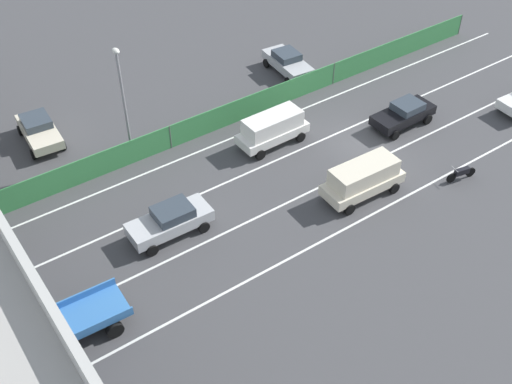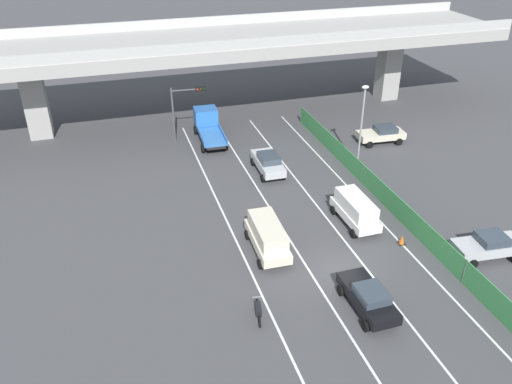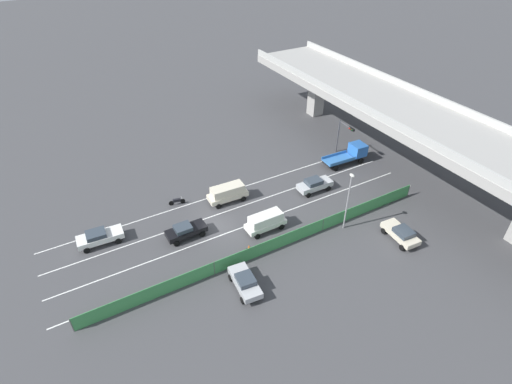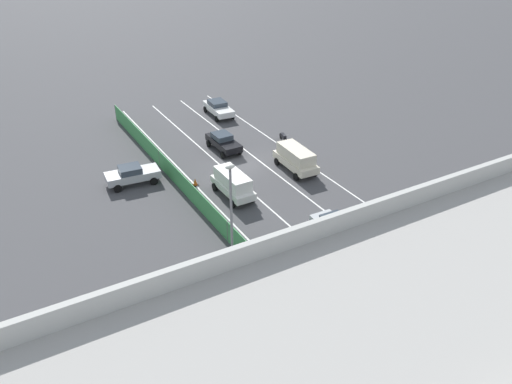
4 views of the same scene
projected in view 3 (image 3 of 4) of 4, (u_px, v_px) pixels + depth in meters
The scene contains 19 objects.
ground_plane at pixel (216, 226), 44.46m from camera, with size 300.00×300.00×0.00m, color #424244.
lane_line_left_edge at pixel (223, 193), 49.40m from camera, with size 0.14×42.73×0.01m, color silver.
lane_line_mid_left at pixel (236, 208), 47.00m from camera, with size 0.14×42.73×0.01m, color silver.
lane_line_mid_right at pixel (250, 225), 44.60m from camera, with size 0.14×42.73×0.01m, color silver.
lane_line_right_edge at pixel (265, 243), 42.21m from camera, with size 0.14×42.73×0.01m, color silver.
elevated_overpass at pixel (404, 115), 50.93m from camera, with size 56.37×10.58×8.87m.
green_fence at pixel (272, 245), 40.81m from camera, with size 0.10×38.83×1.62m.
car_van_white at pixel (266, 221), 43.30m from camera, with size 1.97×4.52×2.03m.
car_sedan_black at pixel (186, 230), 42.53m from camera, with size 1.98×4.32×1.56m.
car_sedan_white at pixel (99, 237), 41.74m from camera, with size 2.24×4.73×1.55m.
car_van_cream at pixel (228, 193), 47.52m from camera, with size 2.17×4.81×2.06m.
car_sedan_silver at pixel (314, 184), 49.35m from camera, with size 2.03×4.46×1.67m.
flatbed_truck_blue at pixel (351, 153), 54.72m from camera, with size 2.55×6.24×2.45m.
motorcycle at pixel (177, 201), 47.35m from camera, with size 0.67×1.93×0.93m.
parked_wagon_silver at pixel (245, 282), 36.77m from camera, with size 4.45×2.29×1.60m.
parked_sedan_cream at pixel (401, 233), 42.16m from camera, with size 4.32×2.29×1.55m.
traffic_light at pixel (344, 132), 54.73m from camera, with size 3.17×0.48×5.07m.
street_lamp at pixel (348, 196), 41.66m from camera, with size 0.60×0.36×7.07m.
traffic_cone at pixel (249, 247), 41.27m from camera, with size 0.47×0.47×0.63m.
Camera 3 is at (31.59, -12.79, 29.14)m, focal length 28.18 mm.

